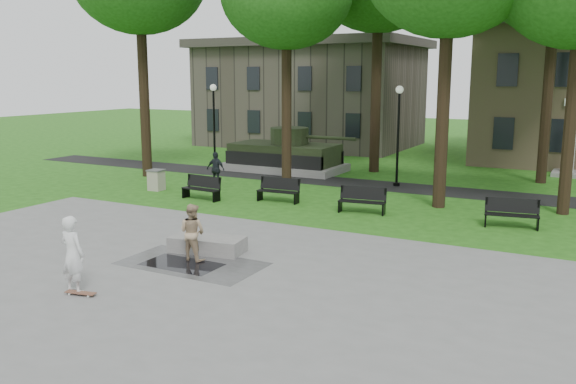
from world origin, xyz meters
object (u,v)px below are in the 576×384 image
Objects in this scene: concrete_block at (207,244)px; friend_watching at (192,232)px; trash_bin at (156,180)px; skateboarder at (73,254)px; park_bench_0 at (202,187)px.

friend_watching reaches higher than concrete_block.
trash_bin is at bearing 138.10° from concrete_block.
park_bench_0 is (-4.04, 10.79, -0.45)m from skateboarder.
skateboarder is at bearing -100.51° from concrete_block.
concrete_block is 1.16× the size of skateboarder.
friend_watching is (0.13, -0.88, 0.59)m from concrete_block.
friend_watching is 0.89× the size of park_bench_0.
friend_watching is 8.85m from park_bench_0.
concrete_block is at bearing -80.12° from friend_watching.
park_bench_0 is 1.91× the size of trash_bin.
park_bench_0 is at bearing -12.83° from trash_bin.
concrete_block is 2.29× the size of trash_bin.
skateboarder reaches higher than concrete_block.
friend_watching is at bearing -81.92° from concrete_block.
park_bench_0 reaches higher than concrete_block.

